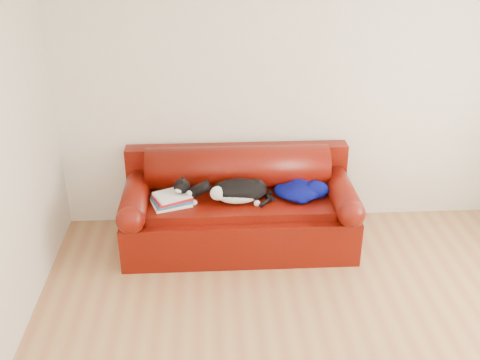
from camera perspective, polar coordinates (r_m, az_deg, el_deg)
The scene contains 7 objects.
ground at distance 4.26m, azimuth 9.04°, elevation -17.03°, with size 4.50×4.50×0.00m, color #925E3A.
room_shell at distance 3.40m, azimuth 12.99°, elevation 4.34°, with size 4.52×4.02×2.61m.
sofa_base at distance 5.24m, azimuth -0.09°, elevation -4.24°, with size 2.10×0.90×0.50m.
sofa_back at distance 5.31m, azimuth -0.23°, elevation -0.08°, with size 2.10×1.01×0.88m.
book_stack at distance 5.01m, azimuth -6.93°, elevation -1.94°, with size 0.39×0.34×0.10m.
cat at distance 4.99m, azimuth -0.18°, elevation -1.17°, with size 0.72×0.32×0.26m.
blanket at distance 5.13m, azimuth 6.23°, elevation -0.99°, with size 0.56×0.46×0.15m.
Camera 1 is at (-0.81, -3.01, 2.90)m, focal length 42.00 mm.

